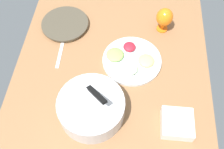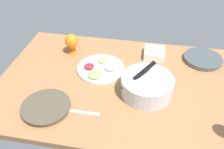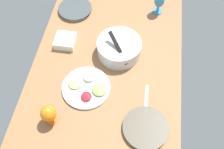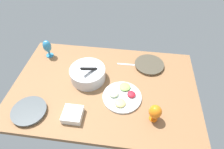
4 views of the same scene
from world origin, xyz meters
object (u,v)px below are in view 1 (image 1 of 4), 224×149
(fruit_platter, at_px, (131,60))
(hurricane_glass_orange, at_px, (165,18))
(dinner_plate_right, at_px, (65,24))
(mixing_bowl, at_px, (91,107))
(square_bowl_white, at_px, (177,123))

(fruit_platter, relative_size, hurricane_glass_orange, 2.09)
(hurricane_glass_orange, bearing_deg, dinner_plate_right, 92.83)
(mixing_bowl, xyz_separation_m, hurricane_glass_orange, (0.57, -0.34, 0.03))
(dinner_plate_right, distance_m, square_bowl_white, 0.86)
(hurricane_glass_orange, xyz_separation_m, square_bowl_white, (-0.60, -0.06, -0.06))
(hurricane_glass_orange, height_order, square_bowl_white, hurricane_glass_orange)
(fruit_platter, distance_m, hurricane_glass_orange, 0.31)
(hurricane_glass_orange, relative_size, square_bowl_white, 1.06)
(mixing_bowl, xyz_separation_m, square_bowl_white, (-0.03, -0.40, -0.03))
(hurricane_glass_orange, distance_m, square_bowl_white, 0.61)
(dinner_plate_right, xyz_separation_m, square_bowl_white, (-0.57, -0.64, 0.02))
(fruit_platter, height_order, hurricane_glass_orange, hurricane_glass_orange)
(mixing_bowl, bearing_deg, hurricane_glass_orange, -30.70)
(hurricane_glass_orange, bearing_deg, fruit_platter, 146.03)
(square_bowl_white, bearing_deg, mixing_bowl, 85.85)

